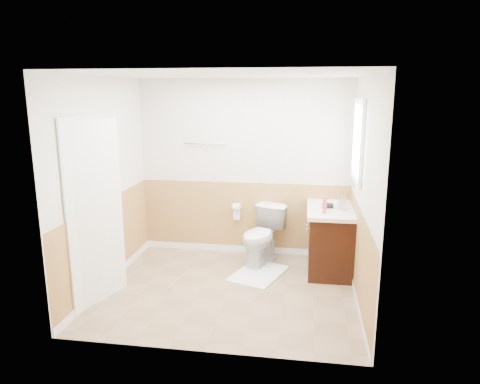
% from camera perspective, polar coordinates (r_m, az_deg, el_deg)
% --- Properties ---
extents(floor, '(3.00, 3.00, 0.00)m').
position_cam_1_polar(floor, '(5.39, -1.49, -12.57)').
color(floor, '#8C7051').
rests_on(floor, ground).
extents(ceiling, '(3.00, 3.00, 0.00)m').
position_cam_1_polar(ceiling, '(4.87, -1.66, 15.05)').
color(ceiling, white).
rests_on(ceiling, floor).
extents(wall_back, '(3.00, 0.00, 3.00)m').
position_cam_1_polar(wall_back, '(6.24, 0.55, 3.06)').
color(wall_back, silver).
rests_on(wall_back, floor).
extents(wall_front, '(3.00, 0.00, 3.00)m').
position_cam_1_polar(wall_front, '(3.75, -5.10, -3.71)').
color(wall_front, silver).
rests_on(wall_front, floor).
extents(wall_left, '(0.00, 3.00, 3.00)m').
position_cam_1_polar(wall_left, '(5.45, -17.30, 1.01)').
color(wall_left, silver).
rests_on(wall_left, floor).
extents(wall_right, '(0.00, 3.00, 3.00)m').
position_cam_1_polar(wall_right, '(4.95, 15.80, -0.06)').
color(wall_right, silver).
rests_on(wall_right, floor).
extents(wainscot_back, '(3.00, 0.00, 3.00)m').
position_cam_1_polar(wainscot_back, '(6.40, 0.52, -3.58)').
color(wainscot_back, '#AB7C44').
rests_on(wainscot_back, floor).
extents(wainscot_front, '(3.00, 0.00, 3.00)m').
position_cam_1_polar(wainscot_front, '(4.04, -4.84, -13.91)').
color(wainscot_front, '#AB7C44').
rests_on(wainscot_front, floor).
extents(wainscot_left, '(0.00, 2.60, 2.60)m').
position_cam_1_polar(wainscot_left, '(5.64, -16.68, -6.47)').
color(wainscot_left, '#AB7C44').
rests_on(wainscot_left, floor).
extents(wainscot_right, '(0.00, 2.60, 2.60)m').
position_cam_1_polar(wainscot_right, '(5.16, 15.15, -8.20)').
color(wainscot_right, '#AB7C44').
rests_on(wainscot_right, floor).
extents(toilet, '(0.67, 0.87, 0.78)m').
position_cam_1_polar(toilet, '(6.04, 2.85, -5.70)').
color(toilet, white).
rests_on(toilet, floor).
extents(bath_mat, '(0.79, 0.94, 0.02)m').
position_cam_1_polar(bath_mat, '(5.80, 2.39, -10.55)').
color(bath_mat, silver).
rests_on(bath_mat, floor).
extents(vanity_cabinet, '(0.55, 1.10, 0.80)m').
position_cam_1_polar(vanity_cabinet, '(5.99, 11.57, -6.03)').
color(vanity_cabinet, black).
rests_on(vanity_cabinet, floor).
extents(vanity_knob_left, '(0.03, 0.03, 0.03)m').
position_cam_1_polar(vanity_knob_left, '(5.84, 8.73, -4.86)').
color(vanity_knob_left, '#BABAC1').
rests_on(vanity_knob_left, vanity_cabinet).
extents(vanity_knob_right, '(0.03, 0.03, 0.03)m').
position_cam_1_polar(vanity_knob_right, '(6.03, 8.74, -4.29)').
color(vanity_knob_right, '#B8B9BF').
rests_on(vanity_knob_right, vanity_cabinet).
extents(countertop, '(0.60, 1.15, 0.05)m').
position_cam_1_polar(countertop, '(5.87, 11.66, -2.10)').
color(countertop, white).
rests_on(countertop, vanity_cabinet).
extents(sink_basin, '(0.36, 0.36, 0.02)m').
position_cam_1_polar(sink_basin, '(6.01, 11.70, -1.41)').
color(sink_basin, white).
rests_on(sink_basin, countertop).
extents(faucet, '(0.02, 0.02, 0.14)m').
position_cam_1_polar(faucet, '(6.00, 13.44, -0.91)').
color(faucet, '#BAB9BF').
rests_on(faucet, countertop).
extents(lotion_bottle, '(0.05, 0.05, 0.22)m').
position_cam_1_polar(lotion_bottle, '(5.50, 10.95, -1.63)').
color(lotion_bottle, '#D6375C').
rests_on(lotion_bottle, countertop).
extents(soap_dispenser, '(0.08, 0.08, 0.17)m').
position_cam_1_polar(soap_dispenser, '(5.72, 13.07, -1.41)').
color(soap_dispenser, '#9AA4AE').
rests_on(soap_dispenser, countertop).
extents(hair_dryer_body, '(0.14, 0.07, 0.07)m').
position_cam_1_polar(hair_dryer_body, '(5.77, 11.33, -1.73)').
color(hair_dryer_body, black).
rests_on(hair_dryer_body, countertop).
extents(hair_dryer_handle, '(0.03, 0.03, 0.07)m').
position_cam_1_polar(hair_dryer_handle, '(5.78, 11.02, -1.98)').
color(hair_dryer_handle, black).
rests_on(hair_dryer_handle, countertop).
extents(mirror_panel, '(0.02, 0.35, 0.90)m').
position_cam_1_polar(mirror_panel, '(5.97, 14.50, 5.11)').
color(mirror_panel, silver).
rests_on(mirror_panel, wall_right).
extents(window_frame, '(0.04, 0.80, 1.00)m').
position_cam_1_polar(window_frame, '(5.44, 15.08, 6.48)').
color(window_frame, white).
rests_on(window_frame, wall_right).
extents(window_glass, '(0.01, 0.70, 0.90)m').
position_cam_1_polar(window_glass, '(5.44, 15.24, 6.47)').
color(window_glass, white).
rests_on(window_glass, wall_right).
extents(door, '(0.29, 0.78, 2.04)m').
position_cam_1_polar(door, '(5.06, -18.30, -2.62)').
color(door, white).
rests_on(door, wall_left).
extents(door_frame, '(0.02, 0.92, 2.10)m').
position_cam_1_polar(door_frame, '(5.10, -19.07, -2.46)').
color(door_frame, white).
rests_on(door_frame, wall_left).
extents(door_knob, '(0.06, 0.06, 0.06)m').
position_cam_1_polar(door_knob, '(5.34, -16.09, -2.45)').
color(door_knob, silver).
rests_on(door_knob, door).
extents(towel_bar, '(0.62, 0.02, 0.02)m').
position_cam_1_polar(towel_bar, '(6.24, -4.55, 6.27)').
color(towel_bar, silver).
rests_on(towel_bar, wall_back).
extents(tp_holder_bar, '(0.14, 0.02, 0.02)m').
position_cam_1_polar(tp_holder_bar, '(6.30, -0.46, -1.96)').
color(tp_holder_bar, silver).
rests_on(tp_holder_bar, wall_back).
extents(tp_roll, '(0.10, 0.11, 0.11)m').
position_cam_1_polar(tp_roll, '(6.30, -0.46, -1.96)').
color(tp_roll, white).
rests_on(tp_roll, tp_holder_bar).
extents(tp_sheet, '(0.10, 0.01, 0.16)m').
position_cam_1_polar(tp_sheet, '(6.33, -0.46, -2.92)').
color(tp_sheet, white).
rests_on(tp_sheet, tp_roll).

